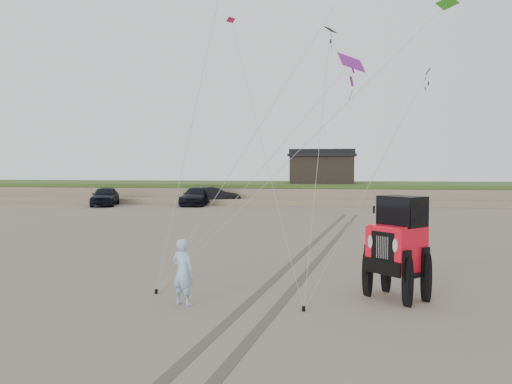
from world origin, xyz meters
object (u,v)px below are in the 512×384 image
(truck_c, at_px, (197,196))
(jeep, at_px, (397,258))
(truck_a, at_px, (105,196))
(man, at_px, (183,272))
(truck_b, at_px, (213,196))
(cabin, at_px, (322,168))

(truck_c, xyz_separation_m, jeep, (12.87, -29.09, 0.29))
(truck_a, relative_size, man, 2.95)
(truck_b, xyz_separation_m, jeep, (11.63, -30.08, 0.28))
(cabin, xyz_separation_m, man, (-3.13, -37.65, -2.42))
(cabin, distance_m, jeep, 36.51)
(man, bearing_deg, truck_b, -58.96)
(truck_a, bearing_deg, cabin, 10.67)
(truck_a, height_order, truck_b, truck_a)
(truck_c, relative_size, jeep, 0.94)
(cabin, height_order, truck_a, cabin)
(cabin, bearing_deg, truck_b, -146.41)
(truck_a, relative_size, jeep, 0.85)
(truck_b, bearing_deg, truck_c, 103.54)
(truck_b, bearing_deg, cabin, -81.47)
(cabin, height_order, truck_b, cabin)
(truck_b, distance_m, truck_c, 1.59)
(truck_b, relative_size, man, 2.89)
(cabin, xyz_separation_m, truck_c, (-10.74, -7.30, -2.47))
(truck_c, bearing_deg, truck_a, -169.83)
(truck_b, relative_size, truck_c, 0.89)
(truck_b, bearing_deg, jeep, 176.06)
(truck_a, xyz_separation_m, jeep, (20.50, -27.47, 0.23))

